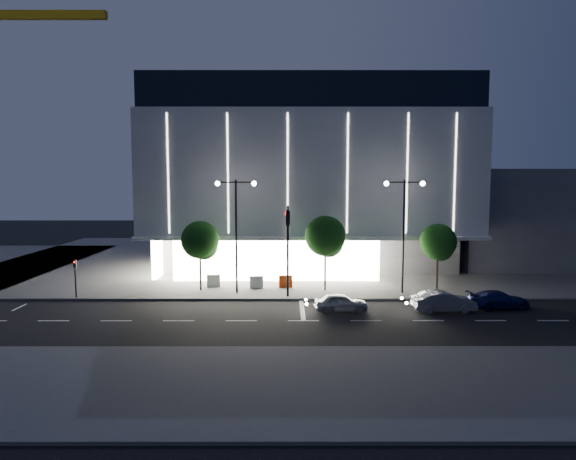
# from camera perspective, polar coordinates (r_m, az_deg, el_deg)

# --- Properties ---
(ground) EXTENTS (160.00, 160.00, 0.00)m
(ground) POSITION_cam_1_polar(r_m,az_deg,el_deg) (34.78, -1.69, -9.38)
(ground) COLOR black
(ground) RESTS_ON ground
(sidewalk_museum) EXTENTS (70.00, 40.00, 0.15)m
(sidewalk_museum) POSITION_cam_1_polar(r_m,az_deg,el_deg) (58.41, 3.89, -3.19)
(sidewalk_museum) COLOR #474747
(sidewalk_museum) RESTS_ON ground
(sidewalk_near) EXTENTS (70.00, 10.00, 0.15)m
(sidewalk_near) POSITION_cam_1_polar(r_m,az_deg,el_deg) (23.70, 10.16, -16.59)
(sidewalk_near) COLOR #474747
(sidewalk_near) RESTS_ON ground
(museum) EXTENTS (30.00, 25.80, 18.00)m
(museum) POSITION_cam_1_polar(r_m,az_deg,el_deg) (55.92, 1.99, 5.89)
(museum) COLOR #4C4C51
(museum) RESTS_ON ground
(annex_building) EXTENTS (16.00, 20.00, 10.00)m
(annex_building) POSITION_cam_1_polar(r_m,az_deg,el_deg) (62.92, 23.37, 1.51)
(annex_building) COLOR #4C4C51
(annex_building) RESTS_ON ground
(traffic_mast) EXTENTS (0.33, 5.89, 7.07)m
(traffic_mast) POSITION_cam_1_polar(r_m,az_deg,el_deg) (37.13, -0.03, -0.52)
(traffic_mast) COLOR black
(traffic_mast) RESTS_ON ground
(street_lamp_west) EXTENTS (3.16, 0.36, 9.00)m
(street_lamp_west) POSITION_cam_1_polar(r_m,az_deg,el_deg) (39.89, -5.79, 1.22)
(street_lamp_west) COLOR black
(street_lamp_west) RESTS_ON ground
(street_lamp_east) EXTENTS (3.16, 0.36, 9.00)m
(street_lamp_east) POSITION_cam_1_polar(r_m,az_deg,el_deg) (40.71, 12.74, 1.20)
(street_lamp_east) COLOR black
(street_lamp_east) RESTS_ON ground
(ped_signal_far) EXTENTS (0.22, 0.24, 3.00)m
(ped_signal_far) POSITION_cam_1_polar(r_m,az_deg,el_deg) (41.90, -22.56, -4.59)
(ped_signal_far) COLOR black
(ped_signal_far) RESTS_ON ground
(tree_left) EXTENTS (3.02, 3.02, 5.72)m
(tree_left) POSITION_cam_1_polar(r_m,az_deg,el_deg) (41.49, -9.71, -1.34)
(tree_left) COLOR black
(tree_left) RESTS_ON ground
(tree_mid) EXTENTS (3.25, 3.25, 6.15)m
(tree_mid) POSITION_cam_1_polar(r_m,az_deg,el_deg) (40.98, 4.20, -0.93)
(tree_mid) COLOR black
(tree_mid) RESTS_ON ground
(tree_right) EXTENTS (2.91, 2.91, 5.51)m
(tree_right) POSITION_cam_1_polar(r_m,az_deg,el_deg) (42.66, 16.35, -1.49)
(tree_right) COLOR black
(tree_right) RESTS_ON ground
(car_lead) EXTENTS (3.80, 1.88, 1.25)m
(car_lead) POSITION_cam_1_polar(r_m,az_deg,el_deg) (35.58, 5.91, -8.02)
(car_lead) COLOR #A1A3A8
(car_lead) RESTS_ON ground
(car_second) EXTENTS (4.39, 1.84, 1.41)m
(car_second) POSITION_cam_1_polar(r_m,az_deg,el_deg) (36.93, 16.90, -7.60)
(car_second) COLOR #A0A3A8
(car_second) RESTS_ON ground
(car_third) EXTENTS (4.47, 2.27, 1.24)m
(car_third) POSITION_cam_1_polar(r_m,az_deg,el_deg) (39.11, 22.37, -7.18)
(car_third) COLOR #161952
(car_third) RESTS_ON ground
(barrier_b) EXTENTS (1.12, 0.36, 1.00)m
(barrier_b) POSITION_cam_1_polar(r_m,az_deg,el_deg) (43.15, -8.28, -5.60)
(barrier_b) COLOR silver
(barrier_b) RESTS_ON sidewalk_museum
(barrier_c) EXTENTS (1.12, 0.36, 1.00)m
(barrier_c) POSITION_cam_1_polar(r_m,az_deg,el_deg) (42.43, -0.27, -5.73)
(barrier_c) COLOR #DE3E0C
(barrier_c) RESTS_ON sidewalk_museum
(barrier_d) EXTENTS (1.13, 0.43, 1.00)m
(barrier_d) POSITION_cam_1_polar(r_m,az_deg,el_deg) (42.19, -3.53, -5.81)
(barrier_d) COLOR silver
(barrier_d) RESTS_ON sidewalk_museum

